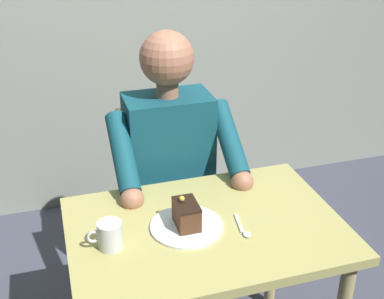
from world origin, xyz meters
The scene contains 7 objects.
dining_table centered at (0.00, 0.00, 0.63)m, with size 0.95×0.65×0.73m.
chair centered at (0.00, -0.61, 0.50)m, with size 0.42×0.42×0.90m.
seated_person centered at (0.00, -0.44, 0.68)m, with size 0.53×0.58×1.29m.
dessert_plate centered at (0.07, -0.01, 0.73)m, with size 0.25×0.25×0.01m, color white.
cake_slice centered at (0.07, -0.01, 0.78)m, with size 0.08×0.12×0.11m.
coffee_cup centered at (0.34, 0.02, 0.78)m, with size 0.12×0.08×0.09m.
dessert_spoon centered at (-0.11, 0.06, 0.73)m, with size 0.03×0.14×0.01m.
Camera 1 is at (0.46, 1.35, 1.75)m, focal length 46.52 mm.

